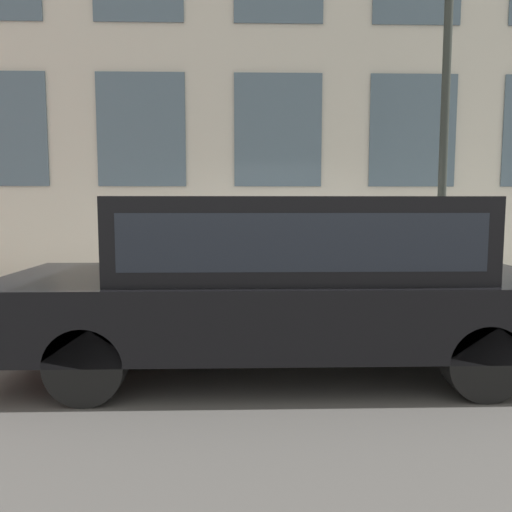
{
  "coord_description": "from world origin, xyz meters",
  "views": [
    {
      "loc": [
        -6.28,
        0.65,
        1.62
      ],
      "look_at": [
        0.5,
        0.46,
        0.92
      ],
      "focal_mm": 35.0,
      "sensor_mm": 36.0,
      "label": 1
    }
  ],
  "objects_px": {
    "street_lamp": "(448,22)",
    "person": "(242,245)",
    "fire_hydrant": "(270,285)",
    "parked_truck_black_near": "(286,272)"
  },
  "relations": [
    {
      "from": "street_lamp",
      "to": "person",
      "type": "bearing_deg",
      "value": 97.04
    },
    {
      "from": "fire_hydrant",
      "to": "person",
      "type": "bearing_deg",
      "value": 69.02
    },
    {
      "from": "parked_truck_black_near",
      "to": "street_lamp",
      "type": "bearing_deg",
      "value": -46.3
    },
    {
      "from": "parked_truck_black_near",
      "to": "street_lamp",
      "type": "xyz_separation_m",
      "value": [
        2.37,
        -2.48,
        3.21
      ]
    },
    {
      "from": "fire_hydrant",
      "to": "parked_truck_black_near",
      "type": "relative_size",
      "value": 0.15
    },
    {
      "from": "fire_hydrant",
      "to": "person",
      "type": "relative_size",
      "value": 0.5
    },
    {
      "from": "fire_hydrant",
      "to": "street_lamp",
      "type": "relative_size",
      "value": 0.12
    },
    {
      "from": "parked_truck_black_near",
      "to": "street_lamp",
      "type": "distance_m",
      "value": 4.69
    },
    {
      "from": "parked_truck_black_near",
      "to": "street_lamp",
      "type": "height_order",
      "value": "street_lamp"
    },
    {
      "from": "street_lamp",
      "to": "fire_hydrant",
      "type": "bearing_deg",
      "value": 101.38
    }
  ]
}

